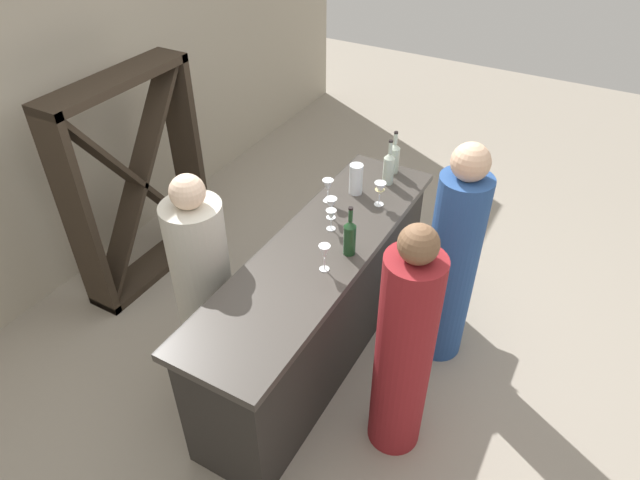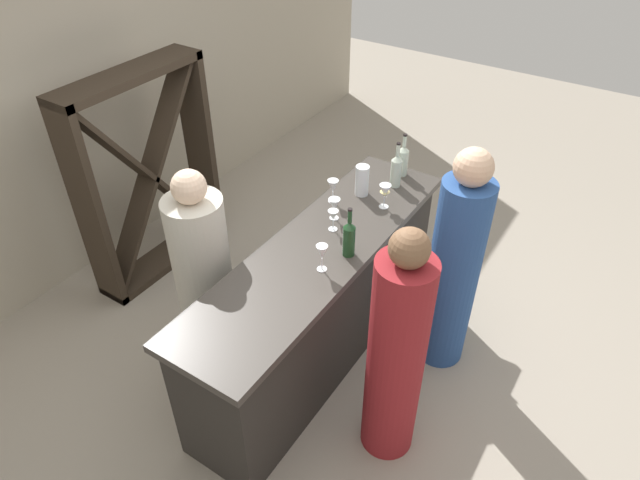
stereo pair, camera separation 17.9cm
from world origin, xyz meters
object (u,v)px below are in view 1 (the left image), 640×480
object	(u,v)px
water_pitcher	(356,179)
person_center_guest	(404,353)
wine_rack	(137,182)
wine_glass_near_left	(324,253)
person_server_behind	(203,285)
wine_bottle_leftmost_olive_green	(350,236)
wine_bottle_center_clear_pale	(394,157)
wine_glass_near_center	(380,190)
wine_glass_far_left	(331,204)
wine_glass_far_center	(328,186)
wine_bottle_second_left_clear_pale	(389,167)
wine_glass_near_right	(331,216)
person_left_guest	(452,264)

from	to	relation	value
water_pitcher	person_center_guest	distance (m)	1.30
wine_rack	wine_glass_near_left	bearing A→B (deg)	-100.10
water_pitcher	person_server_behind	size ratio (longest dim) A/B	0.15
wine_bottle_leftmost_olive_green	person_server_behind	distance (m)	0.99
wine_bottle_center_clear_pale	person_center_guest	bearing A→B (deg)	-153.76
wine_glass_near_center	water_pitcher	size ratio (longest dim) A/B	0.79
wine_bottle_center_clear_pale	wine_glass_far_left	world-z (taller)	wine_bottle_center_clear_pale
wine_bottle_center_clear_pale	wine_glass_far_center	bearing A→B (deg)	158.17
wine_rack	person_server_behind	bearing A→B (deg)	-117.59
wine_bottle_second_left_clear_pale	wine_bottle_center_clear_pale	size ratio (longest dim) A/B	1.04
wine_glass_near_right	wine_glass_far_center	xyz separation A→B (m)	(0.27, 0.17, 0.01)
wine_glass_near_left	wine_glass_far_center	distance (m)	0.70
wine_glass_near_right	wine_glass_far_center	bearing A→B (deg)	32.30
wine_bottle_center_clear_pale	wine_glass_near_center	world-z (taller)	wine_bottle_center_clear_pale
wine_glass_far_center	wine_rack	bearing A→B (deg)	102.06
wine_bottle_second_left_clear_pale	wine_glass_near_center	bearing A→B (deg)	-167.73
wine_rack	person_server_behind	world-z (taller)	wine_rack
wine_glass_near_center	wine_bottle_second_left_clear_pale	bearing A→B (deg)	12.27
wine_bottle_center_clear_pale	water_pitcher	xyz separation A→B (m)	(-0.38, 0.11, -0.01)
wine_glass_near_right	person_server_behind	xyz separation A→B (m)	(-0.58, 0.59, -0.38)
person_center_guest	person_server_behind	world-z (taller)	person_center_guest
wine_rack	wine_glass_near_center	world-z (taller)	wine_rack
wine_bottle_second_left_clear_pale	wine_glass_far_center	xyz separation A→B (m)	(-0.41, 0.26, -0.01)
wine_glass_near_right	water_pitcher	bearing A→B (deg)	6.76
wine_glass_far_center	water_pitcher	distance (m)	0.22
wine_rack	water_pitcher	bearing A→B (deg)	-72.50
wine_bottle_second_left_clear_pale	person_center_guest	distance (m)	1.41
wine_glass_near_center	wine_glass_far_left	distance (m)	0.36
wine_glass_near_right	person_left_guest	distance (m)	0.83
wine_glass_near_right	person_left_guest	size ratio (longest dim) A/B	0.09
wine_bottle_center_clear_pale	person_server_behind	distance (m)	1.61
wine_glass_near_left	person_center_guest	world-z (taller)	person_center_guest
wine_bottle_center_clear_pale	water_pitcher	distance (m)	0.40
wine_rack	person_center_guest	xyz separation A→B (m)	(-0.49, -2.36, -0.09)
wine_bottle_center_clear_pale	wine_glass_near_center	distance (m)	0.45
wine_glass_near_right	water_pitcher	xyz separation A→B (m)	(0.45, 0.05, 0.01)
wine_glass_near_right	wine_glass_far_center	size ratio (longest dim) A/B	0.87
wine_rack	water_pitcher	world-z (taller)	wine_rack
wine_rack	wine_glass_near_left	distance (m)	1.82
wine_glass_near_right	wine_rack	bearing A→B (deg)	91.53
wine_bottle_second_left_clear_pale	person_left_guest	xyz separation A→B (m)	(-0.40, -0.63, -0.32)
wine_glass_near_center	wine_glass_far_center	distance (m)	0.34
wine_bottle_leftmost_olive_green	wine_glass_far_left	bearing A→B (deg)	45.02
wine_rack	wine_bottle_leftmost_olive_green	bearing A→B (deg)	-93.60
wine_bottle_center_clear_pale	water_pitcher	bearing A→B (deg)	163.74
wine_glass_far_left	person_left_guest	xyz separation A→B (m)	(0.17, -0.78, -0.30)
wine_glass_near_left	person_left_guest	bearing A→B (deg)	-41.76
wine_glass_far_left	wine_glass_near_right	bearing A→B (deg)	-151.48
wine_glass_near_center	water_pitcher	world-z (taller)	water_pitcher
water_pitcher	wine_glass_far_center	bearing A→B (deg)	147.91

